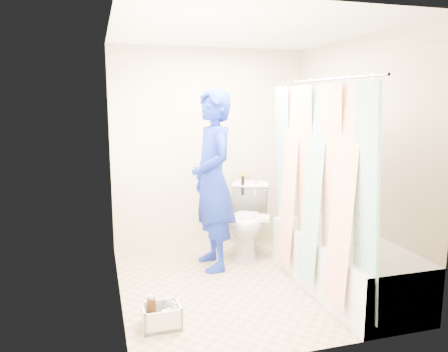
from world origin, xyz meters
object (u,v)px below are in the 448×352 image
object	(u,v)px
toilet	(248,220)
cleaning_caddy	(163,317)
plumber	(213,181)
bathtub	(343,262)

from	to	relation	value
toilet	cleaning_caddy	bearing A→B (deg)	-106.87
toilet	plumber	size ratio (longest dim) A/B	0.43
bathtub	plumber	xyz separation A→B (m)	(-1.04, 0.89, 0.68)
bathtub	cleaning_caddy	xyz separation A→B (m)	(-1.76, -0.23, -0.18)
bathtub	toilet	distance (m)	1.29
bathtub	plumber	bearing A→B (deg)	139.33
cleaning_caddy	bathtub	bearing A→B (deg)	6.45
toilet	cleaning_caddy	world-z (taller)	toilet
toilet	cleaning_caddy	distance (m)	1.87
toilet	plumber	world-z (taller)	plumber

